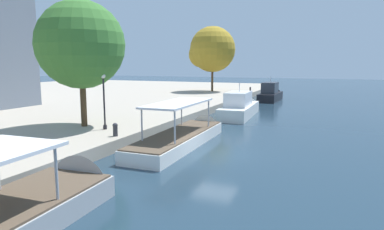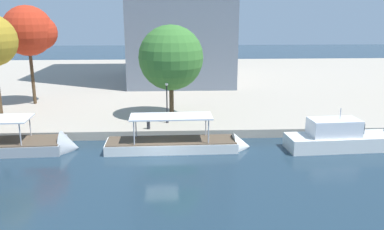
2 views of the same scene
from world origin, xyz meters
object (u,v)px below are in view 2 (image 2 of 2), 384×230
(lamp_post, at_px, (167,101))
(tree_1, at_px, (171,56))
(tree_0, at_px, (30,31))
(tour_boat_2, at_px, (183,146))
(mooring_bollard_2, at_px, (148,124))
(motor_yacht_3, at_px, (346,140))

(lamp_post, bearing_deg, tree_1, 79.18)
(tree_0, bearing_deg, tour_boat_2, -41.23)
(tour_boat_2, xyz_separation_m, mooring_bollard_2, (-3.01, 3.48, 0.95))
(motor_yacht_3, distance_m, tree_0, 34.31)
(tree_1, bearing_deg, lamp_post, -100.82)
(tree_1, bearing_deg, tour_boat_2, -83.49)
(tour_boat_2, xyz_separation_m, tree_0, (-16.37, 14.35, 8.71))
(tree_1, bearing_deg, motor_yacht_3, -29.91)
(lamp_post, bearing_deg, tour_boat_2, -76.15)
(motor_yacht_3, xyz_separation_m, tree_1, (-14.39, 8.28, 6.16))
(mooring_bollard_2, relative_size, lamp_post, 0.22)
(tour_boat_2, bearing_deg, tree_0, 137.72)
(mooring_bollard_2, height_order, lamp_post, lamp_post)
(tour_boat_2, relative_size, lamp_post, 3.05)
(motor_yacht_3, height_order, tree_0, tree_0)
(tour_boat_2, relative_size, tree_0, 1.08)
(mooring_bollard_2, distance_m, tree_0, 18.89)
(motor_yacht_3, relative_size, tree_1, 1.10)
(tree_0, bearing_deg, tree_1, -22.58)
(tour_boat_2, distance_m, motor_yacht_3, 13.50)
(motor_yacht_3, height_order, mooring_bollard_2, motor_yacht_3)
(motor_yacht_3, relative_size, lamp_post, 2.57)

